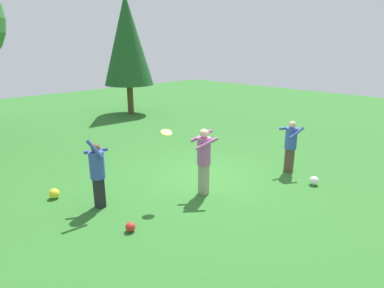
# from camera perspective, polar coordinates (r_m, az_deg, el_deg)

# --- Properties ---
(ground_plane) EXTENTS (40.00, 40.00, 0.00)m
(ground_plane) POSITION_cam_1_polar(r_m,az_deg,el_deg) (9.49, 2.24, -5.89)
(ground_plane) COLOR #2D6B28
(person_thrower) EXTENTS (0.63, 0.64, 1.72)m
(person_thrower) POSITION_cam_1_polar(r_m,az_deg,el_deg) (7.81, -16.15, -4.37)
(person_thrower) COLOR black
(person_thrower) RESTS_ON ground_plane
(person_catcher) EXTENTS (0.65, 0.62, 1.56)m
(person_catcher) POSITION_cam_1_polar(r_m,az_deg,el_deg) (10.05, 16.80, 0.27)
(person_catcher) COLOR #4C382D
(person_catcher) RESTS_ON ground_plane
(person_bystander) EXTENTS (0.73, 0.69, 1.71)m
(person_bystander) POSITION_cam_1_polar(r_m,az_deg,el_deg) (8.15, 2.08, -2.10)
(person_bystander) COLOR gray
(person_bystander) RESTS_ON ground_plane
(frisbee) EXTENTS (0.32, 0.32, 0.11)m
(frisbee) POSITION_cam_1_polar(r_m,az_deg,el_deg) (7.70, -4.48, 2.00)
(frisbee) COLOR yellow
(ball_red) EXTENTS (0.20, 0.20, 0.20)m
(ball_red) POSITION_cam_1_polar(r_m,az_deg,el_deg) (7.02, -10.67, -13.98)
(ball_red) COLOR red
(ball_red) RESTS_ON ground_plane
(ball_white) EXTENTS (0.25, 0.25, 0.25)m
(ball_white) POSITION_cam_1_polar(r_m,az_deg,el_deg) (9.57, 20.47, -6.00)
(ball_white) COLOR white
(ball_white) RESTS_ON ground_plane
(ball_yellow) EXTENTS (0.25, 0.25, 0.25)m
(ball_yellow) POSITION_cam_1_polar(r_m,az_deg,el_deg) (8.92, -22.84, -7.94)
(ball_yellow) COLOR yellow
(ball_yellow) RESTS_ON ground_plane
(tree_right) EXTENTS (2.61, 2.61, 6.23)m
(tree_right) POSITION_cam_1_polar(r_m,az_deg,el_deg) (18.30, -11.21, 17.25)
(tree_right) COLOR brown
(tree_right) RESTS_ON ground_plane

